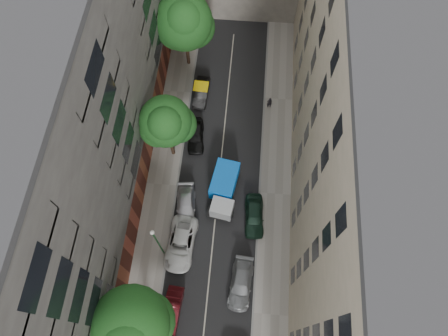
# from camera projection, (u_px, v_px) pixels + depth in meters

# --- Properties ---
(ground) EXTENTS (120.00, 120.00, 0.00)m
(ground) POSITION_uv_depth(u_px,v_px,m) (218.00, 189.00, 38.68)
(ground) COLOR #4C4C49
(ground) RESTS_ON ground
(road_surface) EXTENTS (8.00, 44.00, 0.02)m
(road_surface) POSITION_uv_depth(u_px,v_px,m) (218.00, 189.00, 38.67)
(road_surface) COLOR black
(road_surface) RESTS_ON ground
(sidewalk_left) EXTENTS (3.00, 44.00, 0.15)m
(sidewalk_left) POSITION_uv_depth(u_px,v_px,m) (162.00, 185.00, 38.81)
(sidewalk_left) COLOR gray
(sidewalk_left) RESTS_ON ground
(sidewalk_right) EXTENTS (3.00, 44.00, 0.15)m
(sidewalk_right) POSITION_uv_depth(u_px,v_px,m) (275.00, 194.00, 38.41)
(sidewalk_right) COLOR gray
(sidewalk_right) RESTS_ON ground
(building_left) EXTENTS (8.00, 44.00, 20.00)m
(building_left) POSITION_uv_depth(u_px,v_px,m) (71.00, 128.00, 30.03)
(building_left) COLOR #464341
(building_left) RESTS_ON ground
(building_right) EXTENTS (8.00, 44.00, 20.00)m
(building_right) POSITION_uv_depth(u_px,v_px,m) (366.00, 151.00, 29.21)
(building_right) COLOR #C1AE96
(building_right) RESTS_ON ground
(tarp_truck) EXTENTS (2.90, 5.60, 2.45)m
(tarp_truck) POSITION_uv_depth(u_px,v_px,m) (224.00, 189.00, 37.24)
(tarp_truck) COLOR black
(tarp_truck) RESTS_ON ground
(car_left_1) EXTENTS (1.61, 3.94, 1.27)m
(car_left_1) POSITION_uv_depth(u_px,v_px,m) (172.00, 310.00, 33.39)
(car_left_1) COLOR #490E13
(car_left_1) RESTS_ON ground
(car_left_2) EXTENTS (2.75, 5.38, 1.45)m
(car_left_2) POSITION_uv_depth(u_px,v_px,m) (181.00, 244.00, 35.68)
(car_left_2) COLOR silver
(car_left_2) RESTS_ON ground
(car_left_3) EXTENTS (2.33, 4.62, 1.29)m
(car_left_3) POSITION_uv_depth(u_px,v_px,m) (186.00, 206.00, 37.27)
(car_left_3) COLOR #B6B5BA
(car_left_3) RESTS_ON ground
(car_left_4) EXTENTS (2.09, 4.25, 1.39)m
(car_left_4) POSITION_uv_depth(u_px,v_px,m) (196.00, 135.00, 40.43)
(car_left_4) COLOR black
(car_left_4) RESTS_ON ground
(car_left_5) EXTENTS (1.54, 4.04, 1.31)m
(car_left_5) POSITION_uv_depth(u_px,v_px,m) (201.00, 92.00, 42.73)
(car_left_5) COLOR black
(car_left_5) RESTS_ON ground
(car_right_1) EXTENTS (2.23, 4.73, 1.33)m
(car_right_1) POSITION_uv_depth(u_px,v_px,m) (241.00, 284.00, 34.26)
(car_right_1) COLOR gray
(car_right_1) RESTS_ON ground
(car_right_2) EXTENTS (1.99, 4.39, 1.46)m
(car_right_2) POSITION_uv_depth(u_px,v_px,m) (254.00, 216.00, 36.79)
(car_right_2) COLOR black
(car_right_2) RESTS_ON ground
(tree_near) EXTENTS (5.86, 5.67, 8.85)m
(tree_near) POSITION_uv_depth(u_px,v_px,m) (132.00, 327.00, 27.90)
(tree_near) COLOR #382619
(tree_near) RESTS_ON sidewalk_left
(tree_mid) EXTENTS (4.98, 4.66, 8.59)m
(tree_mid) POSITION_uv_depth(u_px,v_px,m) (167.00, 123.00, 34.88)
(tree_mid) COLOR #382619
(tree_mid) RESTS_ON sidewalk_left
(tree_far) EXTENTS (5.98, 5.80, 9.14)m
(tree_far) POSITION_uv_depth(u_px,v_px,m) (185.00, 24.00, 39.60)
(tree_far) COLOR #382619
(tree_far) RESTS_ON sidewalk_left
(lamp_post) EXTENTS (0.36, 0.36, 6.81)m
(lamp_post) POSITION_uv_depth(u_px,v_px,m) (157.00, 241.00, 32.14)
(lamp_post) COLOR #1B6129
(lamp_post) RESTS_ON sidewalk_left
(pedestrian) EXTENTS (0.62, 0.48, 1.51)m
(pedestrian) POSITION_uv_depth(u_px,v_px,m) (269.00, 103.00, 41.87)
(pedestrian) COLOR black
(pedestrian) RESTS_ON sidewalk_right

